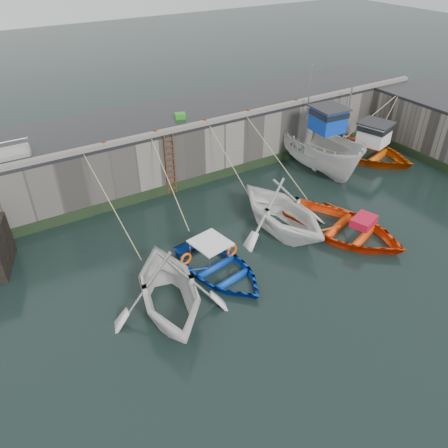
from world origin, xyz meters
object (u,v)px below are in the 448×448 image
bollard_e (296,101)px  bollard_c (205,121)px  bollard_a (104,144)px  bollard_d (248,112)px  ladder (170,165)px  boat_far_orange (362,149)px  fish_crate (180,116)px  bollard_b (155,132)px  boat_far_white (317,148)px  boat_near_blacktrim (280,230)px  boat_near_navy (343,234)px  boat_near_blue (219,273)px  boat_near_white (170,309)px

bollard_e → bollard_c: bearing=180.0°
bollard_a → bollard_d: (7.80, 0.00, 0.00)m
ladder → boat_far_orange: (11.51, -1.91, -1.17)m
fish_crate → bollard_b: bearing=-128.9°
boat_far_white → bollard_e: 2.86m
ladder → boat_far_white: 8.42m
boat_near_blacktrim → boat_far_white: (5.56, 3.99, 1.14)m
boat_near_navy → bollard_c: size_ratio=19.78×
bollard_e → boat_near_blue: bearing=-142.8°
boat_near_white → boat_near_blacktrim: boat_near_blacktrim is taller
bollard_b → bollard_c: size_ratio=1.00×
ladder → boat_near_blacktrim: ladder is taller
boat_near_blacktrim → bollard_e: size_ratio=18.69×
bollard_c → boat_near_blue: bearing=-115.8°
boat_far_orange → bollard_a: 14.97m
boat_near_blue → bollard_e: 11.97m
bollard_c → bollard_b: bearing=180.0°
boat_near_navy → boat_far_orange: boat_far_orange is taller
ladder → bollard_e: size_ratio=11.43×
boat_near_blue → boat_near_navy: size_ratio=0.80×
boat_far_white → fish_crate: size_ratio=13.58×
boat_near_blue → boat_far_orange: size_ratio=0.60×
boat_near_white → boat_far_white: bearing=39.4°
boat_near_blue → bollard_e: size_ratio=15.91×
fish_crate → boat_near_blue: bearing=-90.0°
bollard_c → bollard_e: (5.80, 0.00, 0.00)m
boat_far_orange → ladder: bearing=153.3°
bollard_a → bollard_c: bearing=0.0°
boat_near_blacktrim → boat_far_white: boat_far_white is taller
boat_near_white → boat_near_blue: bearing=30.4°
boat_near_blue → bollard_e: (9.17, 6.96, 3.30)m
bollard_b → boat_near_navy: bearing=-54.4°
boat_far_white → bollard_c: boat_far_white is taller
boat_far_orange → fish_crate: size_ratio=13.89×
boat_far_orange → fish_crate: 11.03m
boat_far_white → ladder: bearing=174.0°
boat_near_white → boat_far_orange: 16.17m
boat_near_white → boat_far_orange: (15.20, 5.50, 0.42)m
boat_near_blue → bollard_d: (5.97, 6.96, 3.30)m
boat_near_blacktrim → bollard_e: bearing=45.4°
bollard_a → bollard_d: bearing=0.0°
boat_near_blue → bollard_c: 8.41m
ladder → bollard_d: (4.80, 0.34, 1.71)m
bollard_e → bollard_b: bearing=180.0°
boat_far_orange → bollard_c: bearing=149.2°
bollard_d → fish_crate: bearing=158.7°
boat_near_blue → boat_near_navy: boat_near_navy is taller
boat_near_white → bollard_e: 14.40m
bollard_a → bollard_b: bearing=0.0°
boat_near_blacktrim → bollard_c: 6.73m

